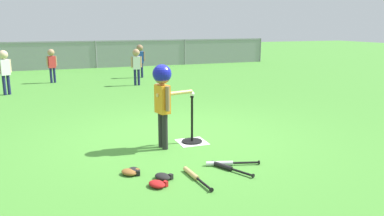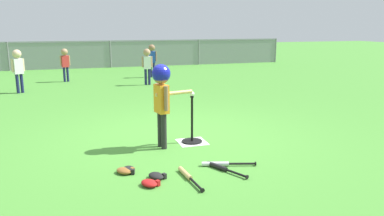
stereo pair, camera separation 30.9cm
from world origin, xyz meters
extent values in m
plane|color=#478C33|center=(0.00, 0.00, 0.00)|extent=(60.00, 60.00, 0.00)
cube|color=white|center=(0.15, -0.33, 0.00)|extent=(0.44, 0.44, 0.01)
cylinder|color=black|center=(0.15, -0.33, 0.01)|extent=(0.32, 0.32, 0.03)
cylinder|color=black|center=(0.15, -0.33, 0.38)|extent=(0.04, 0.04, 0.71)
cylinder|color=black|center=(0.15, -0.33, 0.73)|extent=(0.06, 0.06, 0.02)
sphere|color=white|center=(0.15, -0.33, 0.77)|extent=(0.07, 0.07, 0.07)
cylinder|color=#262626|center=(-0.37, -0.39, 0.27)|extent=(0.08, 0.08, 0.54)
cylinder|color=#262626|center=(-0.34, -0.51, 0.27)|extent=(0.08, 0.08, 0.54)
cube|color=orange|center=(-0.35, -0.45, 0.75)|extent=(0.19, 0.27, 0.42)
cylinder|color=#8C6647|center=(-0.39, -0.30, 0.78)|extent=(0.06, 0.06, 0.36)
cylinder|color=#8C6647|center=(-0.32, -0.59, 0.78)|extent=(0.06, 0.06, 0.36)
sphere|color=#8C6647|center=(-0.35, -0.45, 1.09)|extent=(0.24, 0.24, 0.24)
sphere|color=#141999|center=(-0.35, -0.45, 1.12)|extent=(0.27, 0.27, 0.27)
cylinder|color=#DBB266|center=(-0.15, -0.40, 0.81)|extent=(0.60, 0.19, 0.06)
cylinder|color=#191E4C|center=(1.13, 7.19, 0.25)|extent=(0.08, 0.08, 0.51)
cylinder|color=#191E4C|center=(1.02, 7.21, 0.25)|extent=(0.08, 0.08, 0.51)
cube|color=#2347B7|center=(1.07, 7.20, 0.71)|extent=(0.24, 0.16, 0.40)
cylinder|color=#8C6647|center=(1.21, 7.18, 0.73)|extent=(0.06, 0.06, 0.34)
cylinder|color=#8C6647|center=(0.93, 7.22, 0.73)|extent=(0.06, 0.06, 0.34)
sphere|color=#8C6647|center=(1.07, 7.20, 1.03)|extent=(0.23, 0.23, 0.23)
cylinder|color=#191E4C|center=(-2.91, 5.25, 0.26)|extent=(0.08, 0.08, 0.52)
cylinder|color=#191E4C|center=(-3.01, 5.19, 0.26)|extent=(0.08, 0.08, 0.52)
cube|color=white|center=(-2.96, 5.22, 0.72)|extent=(0.27, 0.23, 0.40)
cylinder|color=beige|center=(-2.84, 5.29, 0.75)|extent=(0.06, 0.06, 0.35)
cylinder|color=beige|center=(-3.09, 5.15, 0.75)|extent=(0.06, 0.06, 0.35)
sphere|color=beige|center=(-2.96, 5.22, 1.05)|extent=(0.23, 0.23, 0.23)
cylinder|color=#191E4C|center=(0.64, 5.57, 0.25)|extent=(0.08, 0.08, 0.49)
cylinder|color=#191E4C|center=(0.54, 5.58, 0.25)|extent=(0.08, 0.08, 0.49)
cube|color=white|center=(0.59, 5.57, 0.68)|extent=(0.23, 0.15, 0.38)
cylinder|color=tan|center=(0.73, 5.56, 0.71)|extent=(0.05, 0.05, 0.33)
cylinder|color=tan|center=(0.45, 5.58, 0.71)|extent=(0.05, 0.05, 0.33)
sphere|color=tan|center=(0.59, 5.57, 0.99)|extent=(0.22, 0.22, 0.22)
cylinder|color=#191E4C|center=(-1.75, 7.02, 0.24)|extent=(0.07, 0.07, 0.47)
cylinder|color=#191E4C|center=(-1.85, 6.99, 0.24)|extent=(0.07, 0.07, 0.47)
cube|color=red|center=(-1.80, 7.01, 0.66)|extent=(0.24, 0.18, 0.37)
cylinder|color=tan|center=(-1.67, 7.04, 0.69)|extent=(0.05, 0.05, 0.32)
cylinder|color=tan|center=(-1.92, 6.97, 0.69)|extent=(0.05, 0.05, 0.32)
sphere|color=tan|center=(-1.80, 7.01, 0.96)|extent=(0.21, 0.21, 0.21)
cylinder|color=silver|center=(0.13, -1.40, 0.03)|extent=(0.35, 0.16, 0.06)
cylinder|color=black|center=(0.47, -1.50, 0.03)|extent=(0.35, 0.13, 0.03)
cylinder|color=black|center=(0.64, -1.55, 0.03)|extent=(0.03, 0.05, 0.05)
cylinder|color=#DBB266|center=(-0.33, -1.58, 0.03)|extent=(0.09, 0.35, 0.06)
cylinder|color=black|center=(-0.30, -1.93, 0.03)|extent=(0.06, 0.35, 0.03)
cylinder|color=black|center=(-0.29, -2.10, 0.03)|extent=(0.05, 0.02, 0.05)
cylinder|color=black|center=(0.12, -1.49, 0.03)|extent=(0.20, 0.31, 0.06)
cylinder|color=black|center=(0.27, -1.77, 0.03)|extent=(0.17, 0.30, 0.03)
cylinder|color=black|center=(0.34, -1.92, 0.03)|extent=(0.05, 0.04, 0.05)
ellipsoid|color=black|center=(-0.69, -1.57, 0.04)|extent=(0.23, 0.27, 0.07)
cube|color=black|center=(-0.60, -1.60, 0.04)|extent=(0.06, 0.06, 0.06)
ellipsoid|color=#B21919|center=(-0.81, -1.75, 0.04)|extent=(0.24, 0.27, 0.07)
cube|color=#B21919|center=(-0.72, -1.78, 0.04)|extent=(0.06, 0.06, 0.06)
ellipsoid|color=brown|center=(-1.03, -1.29, 0.04)|extent=(0.26, 0.27, 0.07)
cube|color=brown|center=(-0.94, -1.30, 0.04)|extent=(0.06, 0.06, 0.06)
ellipsoid|color=black|center=(-0.99, -1.27, 0.04)|extent=(0.22, 0.26, 0.07)
cube|color=black|center=(-0.94, -1.35, 0.04)|extent=(0.05, 0.06, 0.06)
cylinder|color=slate|center=(-4.00, 10.80, 0.57)|extent=(0.06, 0.06, 1.15)
cylinder|color=slate|center=(0.00, 10.80, 0.57)|extent=(0.06, 0.06, 1.15)
cylinder|color=slate|center=(4.00, 10.80, 0.57)|extent=(0.06, 0.06, 1.15)
cylinder|color=slate|center=(8.00, 10.80, 0.57)|extent=(0.06, 0.06, 1.15)
cube|color=gray|center=(0.00, 10.80, 1.09)|extent=(16.00, 0.03, 0.03)
cube|color=gray|center=(0.00, 10.80, 0.57)|extent=(16.00, 0.01, 1.15)
camera|label=1|loc=(-1.84, -5.61, 1.81)|focal=35.09mm
camera|label=2|loc=(-1.55, -5.71, 1.81)|focal=35.09mm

